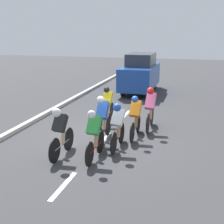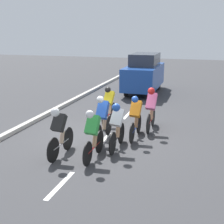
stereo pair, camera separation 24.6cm
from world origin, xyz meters
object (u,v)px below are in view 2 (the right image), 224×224
(cyclist_blue, at_px, (103,117))
(support_car, at_px, (144,73))
(cyclist_pink, at_px, (151,108))
(cyclist_green, at_px, (93,133))
(cyclist_black, at_px, (59,130))
(cyclist_orange, at_px, (136,116))
(cyclist_yellow, at_px, (109,104))
(cyclist_white, at_px, (117,125))

(cyclist_blue, xyz_separation_m, support_car, (0.32, -8.31, 0.29))
(cyclist_pink, distance_m, cyclist_blue, 1.97)
(cyclist_pink, relative_size, cyclist_green, 1.03)
(cyclist_black, bearing_deg, cyclist_orange, -128.98)
(cyclist_yellow, height_order, cyclist_orange, cyclist_orange)
(cyclist_pink, distance_m, support_car, 6.99)
(cyclist_green, relative_size, cyclist_black, 0.99)
(cyclist_white, height_order, cyclist_black, cyclist_black)
(cyclist_pink, bearing_deg, cyclist_black, 56.74)
(cyclist_pink, xyz_separation_m, cyclist_orange, (0.33, 0.99, -0.07))
(cyclist_green, distance_m, cyclist_orange, 2.14)
(cyclist_yellow, height_order, cyclist_green, cyclist_green)
(cyclist_green, relative_size, cyclist_white, 1.00)
(cyclist_blue, height_order, cyclist_orange, cyclist_blue)
(cyclist_yellow, bearing_deg, cyclist_pink, 167.04)
(cyclist_yellow, distance_m, cyclist_white, 2.69)
(cyclist_green, bearing_deg, cyclist_orange, -109.79)
(cyclist_blue, bearing_deg, cyclist_green, 98.35)
(cyclist_blue, height_order, cyclist_green, cyclist_blue)
(cyclist_yellow, height_order, support_car, support_car)
(cyclist_blue, distance_m, support_car, 8.32)
(cyclist_green, distance_m, cyclist_white, 0.99)
(cyclist_blue, distance_m, cyclist_yellow, 1.93)
(cyclist_orange, bearing_deg, cyclist_black, 51.02)
(cyclist_blue, relative_size, cyclist_black, 1.04)
(cyclist_green, bearing_deg, cyclist_blue, -81.65)
(support_car, bearing_deg, cyclist_green, 93.13)
(cyclist_green, bearing_deg, cyclist_black, 3.86)
(cyclist_black, distance_m, support_car, 9.89)
(cyclist_black, bearing_deg, support_car, -92.44)
(cyclist_white, xyz_separation_m, support_car, (0.95, -8.91, 0.31))
(cyclist_pink, relative_size, cyclist_blue, 0.98)
(cyclist_blue, height_order, cyclist_black, cyclist_blue)
(cyclist_pink, bearing_deg, cyclist_yellow, -12.96)
(support_car, bearing_deg, cyclist_yellow, 89.39)
(cyclist_orange, bearing_deg, cyclist_green, 70.21)
(cyclist_blue, xyz_separation_m, cyclist_green, (-0.22, 1.50, -0.03))
(cyclist_blue, bearing_deg, cyclist_orange, -151.44)
(cyclist_blue, xyz_separation_m, cyclist_orange, (-0.94, -0.51, -0.03))
(cyclist_pink, height_order, cyclist_blue, cyclist_pink)
(cyclist_pink, xyz_separation_m, cyclist_white, (0.64, 2.10, -0.06))
(cyclist_pink, height_order, cyclist_green, cyclist_pink)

